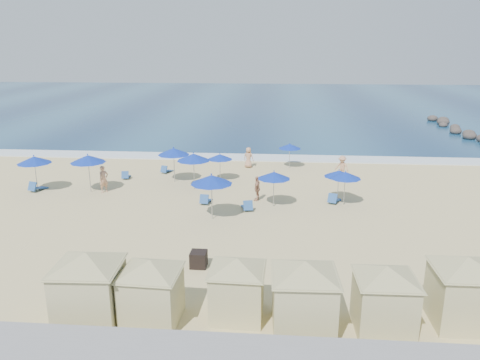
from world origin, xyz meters
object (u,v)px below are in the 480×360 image
at_px(beachgoer_0, 104,179).
at_px(umbrella_9, 345,175).
at_px(umbrella_8, 339,174).
at_px(beachgoer_2, 342,167).
at_px(umbrella_6, 274,175).
at_px(umbrella_7, 290,146).
at_px(beachgoer_1, 257,188).
at_px(cabana_2, 237,280).
at_px(beachgoer_3, 249,157).
at_px(rock_jetty, 474,137).
at_px(umbrella_0, 34,160).
at_px(umbrella_3, 194,157).
at_px(cabana_4, 385,290).
at_px(cabana_0, 88,278).
at_px(cabana_5, 465,282).
at_px(umbrella_1, 88,159).
at_px(umbrella_4, 211,179).
at_px(cabana_1, 151,283).
at_px(umbrella_2, 174,151).
at_px(cabana_3, 304,287).
at_px(umbrella_5, 220,157).
at_px(trash_bin, 199,259).

bearing_deg(beachgoer_0, umbrella_9, -55.32).
xyz_separation_m(umbrella_8, beachgoer_2, (0.93, 5.44, -0.97)).
relative_size(umbrella_6, umbrella_7, 1.12).
distance_m(beachgoer_0, beachgoer_1, 10.35).
xyz_separation_m(cabana_2, beachgoer_3, (-0.98, 21.45, -0.62)).
relative_size(rock_jetty, umbrella_8, 12.67).
distance_m(umbrella_9, beachgoer_3, 10.83).
xyz_separation_m(umbrella_0, umbrella_3, (10.46, 1.43, 0.05)).
distance_m(cabana_4, beachgoer_1, 14.52).
xyz_separation_m(cabana_0, cabana_5, (13.14, 0.97, -0.07)).
distance_m(umbrella_1, umbrella_4, 9.86).
xyz_separation_m(cabana_2, cabana_4, (5.12, -0.39, 0.06)).
bearing_deg(cabana_1, cabana_2, 10.87).
height_order(cabana_0, beachgoer_1, cabana_0).
distance_m(umbrella_1, beachgoer_0, 1.68).
distance_m(cabana_2, cabana_4, 5.13).
xyz_separation_m(umbrella_6, beachgoer_1, (-1.05, 1.06, -1.18)).
xyz_separation_m(cabana_1, umbrella_2, (-3.04, 17.52, 0.73)).
height_order(cabana_1, umbrella_2, cabana_1).
distance_m(cabana_1, umbrella_6, 13.41).
xyz_separation_m(cabana_1, cabana_5, (10.95, 0.80, 0.10)).
xyz_separation_m(umbrella_0, beachgoer_2, (20.87, 5.00, -1.34)).
relative_size(umbrella_0, umbrella_6, 1.11).
height_order(cabana_5, umbrella_6, cabana_5).
xyz_separation_m(umbrella_0, umbrella_4, (12.47, -4.16, 0.14)).
relative_size(umbrella_6, umbrella_9, 1.04).
distance_m(cabana_0, beachgoer_2, 22.66).
bearing_deg(umbrella_2, cabana_3, -64.48).
height_order(cabana_0, umbrella_5, cabana_0).
relative_size(umbrella_3, umbrella_4, 0.96).
height_order(umbrella_6, umbrella_9, umbrella_6).
xyz_separation_m(cabana_0, beachgoer_1, (5.29, 13.97, -0.89)).
distance_m(cabana_1, cabana_4, 8.11).
height_order(cabana_3, umbrella_0, cabana_3).
relative_size(umbrella_4, umbrella_7, 1.32).
xyz_separation_m(cabana_2, beachgoer_2, (6.11, 18.88, -0.60)).
distance_m(trash_bin, umbrella_6, 9.14).
bearing_deg(cabana_2, umbrella_8, 68.92).
height_order(cabana_0, beachgoer_0, cabana_0).
distance_m(cabana_2, umbrella_2, 18.00).
distance_m(cabana_0, cabana_1, 2.20).
xyz_separation_m(cabana_0, cabana_1, (2.19, 0.17, -0.17)).
height_order(umbrella_3, umbrella_5, umbrella_3).
bearing_deg(umbrella_7, umbrella_1, -150.68).
xyz_separation_m(cabana_1, beachgoer_3, (2.01, 22.02, -0.68)).
xyz_separation_m(cabana_3, umbrella_9, (3.14, 13.47, 0.26)).
relative_size(trash_bin, beachgoer_2, 0.42).
relative_size(beachgoer_1, beachgoer_2, 0.94).
distance_m(beachgoer_1, beachgoer_3, 8.29).
distance_m(cabana_4, umbrella_3, 18.32).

